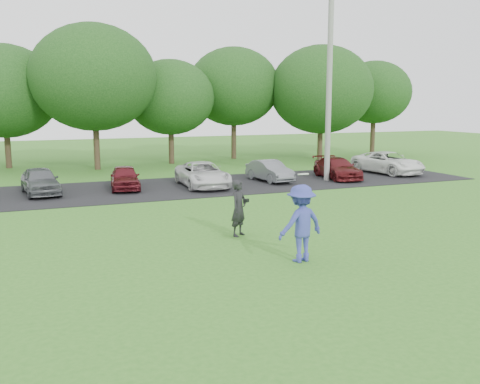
% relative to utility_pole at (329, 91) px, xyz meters
% --- Properties ---
extents(ground, '(100.00, 100.00, 0.00)m').
position_rel_utility_pole_xyz_m(ground, '(-8.40, -12.21, -4.60)').
color(ground, '#327120').
rests_on(ground, ground).
extents(parking_lot, '(32.00, 6.50, 0.03)m').
position_rel_utility_pole_xyz_m(parking_lot, '(-8.40, 0.79, -4.58)').
color(parking_lot, black).
rests_on(parking_lot, ground).
extents(utility_pole, '(0.28, 0.28, 9.19)m').
position_rel_utility_pole_xyz_m(utility_pole, '(0.00, 0.00, 0.00)').
color(utility_pole, gray).
rests_on(utility_pole, ground).
extents(frisbee_player, '(1.39, 0.94, 2.33)m').
position_rel_utility_pole_xyz_m(frisbee_player, '(-8.08, -12.06, -3.60)').
color(frisbee_player, '#373E9B').
rests_on(frisbee_player, ground).
extents(camera_bystander, '(0.75, 0.70, 1.72)m').
position_rel_utility_pole_xyz_m(camera_bystander, '(-8.56, -9.01, -3.73)').
color(camera_bystander, black).
rests_on(camera_bystander, ground).
extents(parked_cars, '(28.25, 5.14, 1.23)m').
position_rel_utility_pole_xyz_m(parked_cars, '(-7.15, 0.80, -3.99)').
color(parked_cars, slate).
rests_on(parked_cars, parking_lot).
extents(tree_row, '(42.39, 9.85, 8.64)m').
position_rel_utility_pole_xyz_m(tree_row, '(-6.88, 10.55, 0.31)').
color(tree_row, '#38281C').
rests_on(tree_row, ground).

